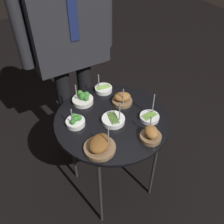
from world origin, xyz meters
TOP-DOWN VIEW (x-y plane):
  - ground_plane at (0.00, 0.00)m, footprint 8.00×8.00m
  - serving_cart at (0.00, 0.00)m, footprint 0.71×0.71m
  - bowl_roast_mid_right at (0.13, 0.09)m, footprint 0.13×0.13m
  - bowl_asparagus_center at (-0.01, -0.03)m, footprint 0.14×0.14m
  - bowl_roast_mid_left at (-0.18, -0.18)m, footprint 0.18×0.17m
  - bowl_broccoli_front_right at (-0.21, 0.06)m, footprint 0.11×0.11m
  - bowl_roast_near_rim at (0.10, -0.26)m, footprint 0.12×0.12m
  - bowl_broccoli_far_rim at (-0.08, 0.23)m, footprint 0.14×0.14m
  - bowl_asparagus_front_center at (0.19, -0.12)m, footprint 0.12×0.12m
  - bowl_asparagus_back_right at (0.09, 0.27)m, footprint 0.12×0.12m
  - waiter_figure at (-0.03, 0.51)m, footprint 0.66×0.25m

SIDE VIEW (x-z plane):
  - ground_plane at x=0.00m, z-range 0.00..0.00m
  - serving_cart at x=0.00m, z-range 0.32..1.05m
  - bowl_asparagus_front_center at x=0.19m, z-range 0.67..0.83m
  - bowl_asparagus_back_right at x=0.09m, z-range 0.69..0.82m
  - bowl_asparagus_center at x=-0.01m, z-range 0.67..0.83m
  - bowl_broccoli_front_right at x=-0.21m, z-range 0.69..0.83m
  - bowl_broccoli_far_rim at x=-0.08m, z-range 0.69..0.83m
  - bowl_roast_mid_right at x=0.13m, z-range 0.70..0.84m
  - bowl_roast_mid_left at x=-0.18m, z-range 0.68..0.85m
  - bowl_roast_near_rim at x=0.10m, z-range 0.70..0.84m
  - waiter_figure at x=-0.03m, z-range 0.24..2.02m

